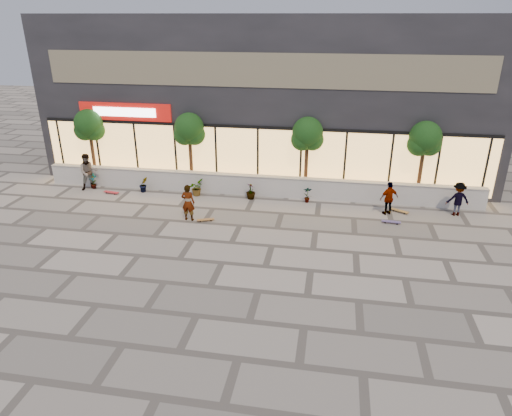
% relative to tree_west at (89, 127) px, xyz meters
% --- Properties ---
extents(ground, '(80.00, 80.00, 0.00)m').
position_rel_tree_west_xyz_m(ground, '(9.00, -7.70, -2.99)').
color(ground, '#A99F92').
rests_on(ground, ground).
extents(planter_wall, '(22.00, 0.42, 1.04)m').
position_rel_tree_west_xyz_m(planter_wall, '(9.00, -0.70, -2.46)').
color(planter_wall, silver).
rests_on(planter_wall, ground).
extents(retail_building, '(24.00, 9.17, 8.50)m').
position_rel_tree_west_xyz_m(retail_building, '(9.00, 4.79, 1.26)').
color(retail_building, black).
rests_on(retail_building, ground).
extents(shrub_a, '(0.43, 0.29, 0.81)m').
position_rel_tree_west_xyz_m(shrub_a, '(0.50, -1.25, -2.58)').
color(shrub_a, '#173912').
rests_on(shrub_a, ground).
extents(shrub_b, '(0.57, 0.57, 0.81)m').
position_rel_tree_west_xyz_m(shrub_b, '(3.30, -1.25, -2.58)').
color(shrub_b, '#173912').
rests_on(shrub_b, ground).
extents(shrub_c, '(0.68, 0.77, 0.81)m').
position_rel_tree_west_xyz_m(shrub_c, '(6.10, -1.25, -2.58)').
color(shrub_c, '#173912').
rests_on(shrub_c, ground).
extents(shrub_d, '(0.64, 0.64, 0.81)m').
position_rel_tree_west_xyz_m(shrub_d, '(8.90, -1.25, -2.58)').
color(shrub_d, '#173912').
rests_on(shrub_d, ground).
extents(shrub_e, '(0.46, 0.35, 0.81)m').
position_rel_tree_west_xyz_m(shrub_e, '(11.70, -1.25, -2.58)').
color(shrub_e, '#173912').
rests_on(shrub_e, ground).
extents(tree_west, '(1.60, 1.50, 3.92)m').
position_rel_tree_west_xyz_m(tree_west, '(0.00, 0.00, 0.00)').
color(tree_west, '#492C1A').
rests_on(tree_west, ground).
extents(tree_midwest, '(1.60, 1.50, 3.92)m').
position_rel_tree_west_xyz_m(tree_midwest, '(5.50, 0.00, 0.00)').
color(tree_midwest, '#492C1A').
rests_on(tree_midwest, ground).
extents(tree_mideast, '(1.60, 1.50, 3.92)m').
position_rel_tree_west_xyz_m(tree_mideast, '(11.50, 0.00, 0.00)').
color(tree_mideast, '#492C1A').
rests_on(tree_mideast, ground).
extents(tree_east, '(1.60, 1.50, 3.92)m').
position_rel_tree_west_xyz_m(tree_east, '(17.00, 0.00, 0.00)').
color(tree_east, '#492C1A').
rests_on(tree_east, ground).
extents(skater_center, '(0.63, 0.43, 1.66)m').
position_rel_tree_west_xyz_m(skater_center, '(6.65, -4.21, -2.16)').
color(skater_center, silver).
rests_on(skater_center, ground).
extents(skater_left, '(1.18, 1.13, 1.92)m').
position_rel_tree_west_xyz_m(skater_left, '(0.41, -1.40, -2.02)').
color(skater_left, '#90825D').
rests_on(skater_left, ground).
extents(skater_right_near, '(0.99, 0.75, 1.56)m').
position_rel_tree_west_xyz_m(skater_right_near, '(15.42, -2.06, -2.21)').
color(skater_right_near, white).
rests_on(skater_right_near, ground).
extents(skater_right_far, '(1.08, 0.71, 1.57)m').
position_rel_tree_west_xyz_m(skater_right_far, '(18.48, -1.63, -2.20)').
color(skater_right_far, '#9B341C').
rests_on(skater_right_far, ground).
extents(skateboard_center, '(0.79, 0.46, 0.09)m').
position_rel_tree_west_xyz_m(skateboard_center, '(7.41, -4.24, -2.91)').
color(skateboard_center, olive).
rests_on(skateboard_center, ground).
extents(skateboard_left, '(0.84, 0.34, 0.10)m').
position_rel_tree_west_xyz_m(skateboard_left, '(1.75, -1.79, -2.90)').
color(skateboard_left, red).
rests_on(skateboard_left, ground).
extents(skateboard_right_near, '(0.85, 0.60, 0.10)m').
position_rel_tree_west_xyz_m(skateboard_right_near, '(16.00, -1.77, -2.90)').
color(skateboard_right_near, olive).
rests_on(skateboard_right_near, ground).
extents(skateboard_right_far, '(0.84, 0.29, 0.10)m').
position_rel_tree_west_xyz_m(skateboard_right_far, '(15.50, -3.08, -2.90)').
color(skateboard_right_far, '#534680').
rests_on(skateboard_right_far, ground).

